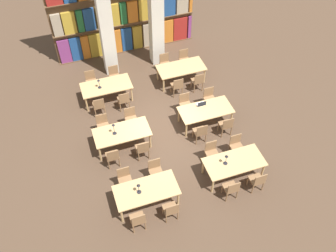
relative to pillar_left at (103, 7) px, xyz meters
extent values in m
plane|color=#4C3828|center=(1.03, -4.22, -3.00)|extent=(40.00, 40.00, 0.00)
cube|color=brown|center=(1.03, 1.24, -2.98)|extent=(6.24, 0.35, 0.03)
cube|color=#84387A|center=(-1.74, 1.21, -2.40)|extent=(0.48, 0.20, 1.14)
cube|color=navy|center=(-1.25, 1.21, -2.40)|extent=(0.46, 0.20, 1.14)
cube|color=orange|center=(-0.84, 1.21, -2.40)|extent=(0.33, 0.20, 1.14)
cube|color=#B7932D|center=(-0.39, 1.21, -2.40)|extent=(0.52, 0.20, 1.14)
cube|color=#236B38|center=(0.18, 1.21, -2.40)|extent=(0.51, 0.20, 1.14)
cube|color=orange|center=(0.62, 1.21, -2.40)|extent=(0.30, 0.20, 1.14)
cube|color=navy|center=(1.02, 1.21, -2.40)|extent=(0.46, 0.20, 1.14)
cube|color=#B7932D|center=(1.52, 1.21, -2.40)|extent=(0.41, 0.20, 1.14)
cube|color=tan|center=(2.15, 1.21, -2.40)|extent=(0.70, 0.20, 1.14)
cube|color=orange|center=(2.88, 1.21, -2.40)|extent=(0.68, 0.20, 1.14)
cube|color=maroon|center=(3.57, 1.21, -2.40)|extent=(0.65, 0.20, 1.14)
cube|color=#84387A|center=(4.03, 1.21, -2.40)|extent=(0.14, 0.20, 1.14)
cube|color=brown|center=(1.03, 1.24, -1.61)|extent=(6.24, 0.35, 0.03)
cube|color=tan|center=(-1.80, 1.21, -1.10)|extent=(0.38, 0.20, 0.99)
cube|color=#B7932D|center=(-1.30, 1.21, -1.10)|extent=(0.53, 0.20, 0.99)
cube|color=#236B38|center=(-0.85, 1.21, -1.10)|extent=(0.25, 0.20, 0.99)
cube|color=navy|center=(-0.47, 1.21, -1.10)|extent=(0.46, 0.20, 0.99)
cube|color=#B7932D|center=(0.05, 1.21, -1.10)|extent=(0.43, 0.20, 0.99)
cube|color=#B7932D|center=(0.56, 1.21, -1.10)|extent=(0.48, 0.20, 0.99)
cube|color=#236B38|center=(0.98, 1.21, -1.10)|extent=(0.25, 0.20, 0.99)
cube|color=orange|center=(1.38, 1.21, -1.10)|extent=(0.44, 0.20, 0.99)
cube|color=#B7932D|center=(1.85, 1.21, -1.10)|extent=(0.38, 0.20, 0.99)
cube|color=maroon|center=(2.40, 1.21, -1.10)|extent=(0.63, 0.20, 0.99)
cube|color=navy|center=(3.04, 1.21, -1.10)|extent=(0.53, 0.20, 0.99)
cube|color=tan|center=(3.64, 1.21, -1.10)|extent=(0.53, 0.20, 0.99)
cube|color=orange|center=(4.04, 1.21, -1.10)|extent=(0.12, 0.20, 0.99)
cube|color=silver|center=(0.00, 0.00, 0.00)|extent=(0.52, 0.52, 6.00)
cube|color=tan|center=(-0.46, -6.78, -2.30)|extent=(1.94, 0.95, 0.04)
cylinder|color=tan|center=(-1.35, -7.18, -2.66)|extent=(0.07, 0.07, 0.68)
cylinder|color=tan|center=(0.43, -7.18, -2.66)|extent=(0.07, 0.07, 0.68)
cylinder|color=tan|center=(-1.35, -6.39, -2.66)|extent=(0.07, 0.07, 0.68)
cylinder|color=tan|center=(0.43, -6.39, -2.66)|extent=(0.07, 0.07, 0.68)
cylinder|color=olive|center=(-1.13, -7.31, -2.78)|extent=(0.04, 0.04, 0.43)
cylinder|color=olive|center=(-0.77, -7.31, -2.78)|extent=(0.04, 0.04, 0.43)
cylinder|color=olive|center=(-1.13, -7.65, -2.78)|extent=(0.04, 0.04, 0.43)
cylinder|color=olive|center=(-0.77, -7.65, -2.78)|extent=(0.04, 0.04, 0.43)
cube|color=olive|center=(-0.95, -7.48, -2.55)|extent=(0.42, 0.40, 0.04)
cube|color=olive|center=(-0.95, -7.66, -2.32)|extent=(0.40, 0.03, 0.42)
cylinder|color=olive|center=(-0.77, -6.26, -2.78)|extent=(0.04, 0.04, 0.43)
cylinder|color=olive|center=(-1.13, -6.26, -2.78)|extent=(0.04, 0.04, 0.43)
cylinder|color=olive|center=(-0.77, -5.92, -2.78)|extent=(0.04, 0.04, 0.43)
cylinder|color=olive|center=(-1.13, -5.92, -2.78)|extent=(0.04, 0.04, 0.43)
cube|color=olive|center=(-0.95, -6.09, -2.55)|extent=(0.42, 0.40, 0.04)
cube|color=olive|center=(-0.95, -5.90, -2.32)|extent=(0.40, 0.03, 0.42)
cylinder|color=olive|center=(-0.11, -7.31, -2.78)|extent=(0.04, 0.04, 0.43)
cylinder|color=olive|center=(0.25, -7.31, -2.78)|extent=(0.04, 0.04, 0.43)
cylinder|color=olive|center=(-0.11, -7.65, -2.78)|extent=(0.04, 0.04, 0.43)
cylinder|color=olive|center=(0.25, -7.65, -2.78)|extent=(0.04, 0.04, 0.43)
cube|color=olive|center=(0.07, -7.48, -2.55)|extent=(0.42, 0.40, 0.04)
cube|color=olive|center=(0.07, -7.66, -2.32)|extent=(0.40, 0.03, 0.42)
cylinder|color=olive|center=(0.25, -6.26, -2.78)|extent=(0.04, 0.04, 0.43)
cylinder|color=olive|center=(-0.11, -6.26, -2.78)|extent=(0.04, 0.04, 0.43)
cylinder|color=olive|center=(0.25, -5.92, -2.78)|extent=(0.04, 0.04, 0.43)
cylinder|color=olive|center=(-0.11, -5.92, -2.78)|extent=(0.04, 0.04, 0.43)
cube|color=olive|center=(0.07, -6.09, -2.55)|extent=(0.42, 0.40, 0.04)
cube|color=olive|center=(0.07, -5.90, -2.32)|extent=(0.40, 0.03, 0.42)
cylinder|color=#232328|center=(-0.68, -6.79, -2.27)|extent=(0.14, 0.14, 0.01)
cylinder|color=#232328|center=(-0.68, -6.79, -2.10)|extent=(0.02, 0.02, 0.33)
cone|color=#232328|center=(-0.68, -6.79, -1.90)|extent=(0.11, 0.11, 0.07)
cube|color=tan|center=(2.52, -6.69, -2.30)|extent=(1.94, 0.95, 0.04)
cylinder|color=tan|center=(1.63, -7.09, -2.66)|extent=(0.07, 0.07, 0.68)
cylinder|color=tan|center=(3.41, -7.09, -2.66)|extent=(0.07, 0.07, 0.68)
cylinder|color=tan|center=(1.63, -6.30, -2.66)|extent=(0.07, 0.07, 0.68)
cylinder|color=tan|center=(3.41, -6.30, -2.66)|extent=(0.07, 0.07, 0.68)
cylinder|color=olive|center=(1.90, -7.22, -2.78)|extent=(0.04, 0.04, 0.43)
cylinder|color=olive|center=(2.26, -7.22, -2.78)|extent=(0.04, 0.04, 0.43)
cylinder|color=olive|center=(1.90, -7.56, -2.78)|extent=(0.04, 0.04, 0.43)
cylinder|color=olive|center=(2.26, -7.56, -2.78)|extent=(0.04, 0.04, 0.43)
cube|color=olive|center=(2.08, -7.39, -2.55)|extent=(0.42, 0.40, 0.04)
cube|color=olive|center=(2.08, -7.57, -2.32)|extent=(0.40, 0.03, 0.42)
cylinder|color=olive|center=(2.26, -6.17, -2.78)|extent=(0.04, 0.04, 0.43)
cylinder|color=olive|center=(1.90, -6.17, -2.78)|extent=(0.04, 0.04, 0.43)
cylinder|color=olive|center=(2.26, -5.83, -2.78)|extent=(0.04, 0.04, 0.43)
cylinder|color=olive|center=(1.90, -5.83, -2.78)|extent=(0.04, 0.04, 0.43)
cube|color=olive|center=(2.08, -6.00, -2.55)|extent=(0.42, 0.40, 0.04)
cube|color=olive|center=(2.08, -5.81, -2.32)|extent=(0.40, 0.03, 0.42)
cylinder|color=olive|center=(2.81, -7.22, -2.78)|extent=(0.04, 0.04, 0.43)
cylinder|color=olive|center=(3.17, -7.22, -2.78)|extent=(0.04, 0.04, 0.43)
cylinder|color=olive|center=(2.81, -7.56, -2.78)|extent=(0.04, 0.04, 0.43)
cylinder|color=olive|center=(3.17, -7.56, -2.78)|extent=(0.04, 0.04, 0.43)
cube|color=olive|center=(2.99, -7.39, -2.55)|extent=(0.42, 0.40, 0.04)
cube|color=olive|center=(2.99, -7.57, -2.32)|extent=(0.40, 0.03, 0.42)
cylinder|color=olive|center=(3.17, -6.17, -2.78)|extent=(0.04, 0.04, 0.43)
cylinder|color=olive|center=(2.81, -6.17, -2.78)|extent=(0.04, 0.04, 0.43)
cylinder|color=olive|center=(3.17, -5.83, -2.78)|extent=(0.04, 0.04, 0.43)
cylinder|color=olive|center=(2.81, -5.83, -2.78)|extent=(0.04, 0.04, 0.43)
cube|color=olive|center=(2.99, -6.00, -2.55)|extent=(0.42, 0.40, 0.04)
cube|color=olive|center=(2.99, -5.81, -2.32)|extent=(0.40, 0.03, 0.42)
cylinder|color=#232328|center=(2.21, -6.66, -2.27)|extent=(0.14, 0.14, 0.01)
cylinder|color=#232328|center=(2.21, -6.66, -2.09)|extent=(0.02, 0.02, 0.34)
cone|color=#232328|center=(2.21, -6.66, -1.89)|extent=(0.11, 0.11, 0.07)
cube|color=tan|center=(-0.58, -4.27, -2.30)|extent=(1.94, 0.95, 0.04)
cylinder|color=tan|center=(-1.47, -4.67, -2.66)|extent=(0.07, 0.07, 0.68)
cylinder|color=tan|center=(0.31, -4.67, -2.66)|extent=(0.07, 0.07, 0.68)
cylinder|color=tan|center=(-1.47, -3.88, -2.66)|extent=(0.07, 0.07, 0.68)
cylinder|color=tan|center=(0.31, -3.88, -2.66)|extent=(0.07, 0.07, 0.68)
cylinder|color=olive|center=(-1.28, -4.80, -2.78)|extent=(0.04, 0.04, 0.43)
cylinder|color=olive|center=(-0.92, -4.80, -2.78)|extent=(0.04, 0.04, 0.43)
cylinder|color=olive|center=(-1.28, -5.14, -2.78)|extent=(0.04, 0.04, 0.43)
cylinder|color=olive|center=(-0.92, -5.14, -2.78)|extent=(0.04, 0.04, 0.43)
cube|color=olive|center=(-1.10, -4.97, -2.55)|extent=(0.42, 0.40, 0.04)
cube|color=olive|center=(-1.10, -5.15, -2.32)|extent=(0.40, 0.03, 0.42)
cylinder|color=olive|center=(-0.92, -3.75, -2.78)|extent=(0.04, 0.04, 0.43)
cylinder|color=olive|center=(-1.28, -3.75, -2.78)|extent=(0.04, 0.04, 0.43)
cylinder|color=olive|center=(-0.92, -3.41, -2.78)|extent=(0.04, 0.04, 0.43)
cylinder|color=olive|center=(-1.28, -3.41, -2.78)|extent=(0.04, 0.04, 0.43)
cube|color=olive|center=(-1.10, -3.58, -2.55)|extent=(0.42, 0.40, 0.04)
cube|color=olive|center=(-1.10, -3.39, -2.32)|extent=(0.40, 0.03, 0.42)
cylinder|color=olive|center=(-0.25, -4.80, -2.78)|extent=(0.04, 0.04, 0.43)
cylinder|color=olive|center=(0.11, -4.80, -2.78)|extent=(0.04, 0.04, 0.43)
cylinder|color=olive|center=(-0.25, -5.14, -2.78)|extent=(0.04, 0.04, 0.43)
cylinder|color=olive|center=(0.11, -5.14, -2.78)|extent=(0.04, 0.04, 0.43)
cube|color=olive|center=(-0.07, -4.97, -2.55)|extent=(0.42, 0.40, 0.04)
cube|color=olive|center=(-0.07, -5.15, -2.32)|extent=(0.40, 0.03, 0.42)
cylinder|color=olive|center=(0.11, -3.75, -2.78)|extent=(0.04, 0.04, 0.43)
cylinder|color=olive|center=(-0.25, -3.75, -2.78)|extent=(0.04, 0.04, 0.43)
cylinder|color=olive|center=(0.11, -3.41, -2.78)|extent=(0.04, 0.04, 0.43)
cylinder|color=olive|center=(-0.25, -3.41, -2.78)|extent=(0.04, 0.04, 0.43)
cube|color=olive|center=(-0.07, -3.58, -2.55)|extent=(0.42, 0.40, 0.04)
cube|color=olive|center=(-0.07, -3.39, -2.32)|extent=(0.40, 0.03, 0.42)
cylinder|color=#232328|center=(-0.83, -4.27, -2.27)|extent=(0.14, 0.14, 0.01)
cylinder|color=#232328|center=(-0.83, -4.27, -2.06)|extent=(0.02, 0.02, 0.40)
cone|color=#232328|center=(-0.83, -4.27, -1.83)|extent=(0.11, 0.11, 0.07)
cube|color=tan|center=(2.57, -4.21, -2.30)|extent=(1.94, 0.95, 0.04)
cylinder|color=tan|center=(1.68, -4.60, -2.66)|extent=(0.07, 0.07, 0.68)
cylinder|color=tan|center=(3.46, -4.60, -2.66)|extent=(0.07, 0.07, 0.68)
cylinder|color=tan|center=(1.68, -3.82, -2.66)|extent=(0.07, 0.07, 0.68)
cylinder|color=tan|center=(3.46, -3.82, -2.66)|extent=(0.07, 0.07, 0.68)
cylinder|color=olive|center=(1.89, -4.73, -2.78)|extent=(0.04, 0.04, 0.43)
cylinder|color=olive|center=(2.25, -4.73, -2.78)|extent=(0.04, 0.04, 0.43)
cylinder|color=olive|center=(1.89, -5.07, -2.78)|extent=(0.04, 0.04, 0.43)
cylinder|color=olive|center=(2.25, -5.07, -2.78)|extent=(0.04, 0.04, 0.43)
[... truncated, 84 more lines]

